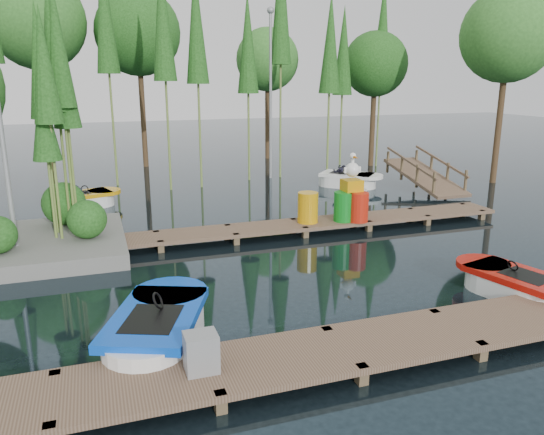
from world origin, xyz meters
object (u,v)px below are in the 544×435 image
object	(u,v)px
boat_red	(514,285)
drum_cluster	(353,200)
boat_blue	(158,330)
yellow_barrel	(308,207)
utility_cabinet	(201,352)
boat_yellow_far	(83,200)

from	to	relation	value
boat_red	drum_cluster	distance (m)	5.69
boat_blue	boat_red	size ratio (longest dim) A/B	1.22
yellow_barrel	utility_cabinet	bearing A→B (deg)	-123.06
boat_red	drum_cluster	world-z (taller)	drum_cluster
boat_yellow_far	yellow_barrel	bearing A→B (deg)	-37.89
boat_blue	boat_red	distance (m)	7.27
boat_yellow_far	utility_cabinet	world-z (taller)	boat_yellow_far
utility_cabinet	yellow_barrel	size ratio (longest dim) A/B	0.65
utility_cabinet	yellow_barrel	world-z (taller)	yellow_barrel
boat_yellow_far	yellow_barrel	size ratio (longest dim) A/B	3.06
boat_blue	drum_cluster	world-z (taller)	drum_cluster
boat_blue	yellow_barrel	world-z (taller)	yellow_barrel
drum_cluster	boat_yellow_far	bearing A→B (deg)	144.28
boat_yellow_far	utility_cabinet	distance (m)	12.45
boat_red	boat_yellow_far	xyz separation A→B (m)	(-8.52, 11.07, 0.02)
utility_cabinet	boat_blue	bearing A→B (deg)	106.39
boat_red	boat_yellow_far	distance (m)	13.97
utility_cabinet	boat_yellow_far	bearing A→B (deg)	97.87
boat_blue	utility_cabinet	world-z (taller)	boat_blue
utility_cabinet	drum_cluster	xyz separation A→B (m)	(5.93, 6.85, 0.30)
boat_blue	drum_cluster	xyz separation A→B (m)	(6.37, 5.33, 0.60)
boat_blue	yellow_barrel	bearing A→B (deg)	69.65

